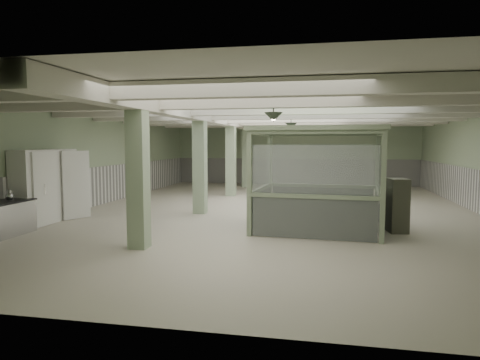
# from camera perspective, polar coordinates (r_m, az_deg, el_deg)

# --- Properties ---
(floor) EXTENTS (20.00, 20.00, 0.00)m
(floor) POSITION_cam_1_polar(r_m,az_deg,el_deg) (15.44, 4.70, -4.12)
(floor) COLOR beige
(floor) RESTS_ON ground
(ceiling) EXTENTS (14.00, 20.00, 0.02)m
(ceiling) POSITION_cam_1_polar(r_m,az_deg,el_deg) (15.29, 4.80, 9.32)
(ceiling) COLOR silver
(ceiling) RESTS_ON wall_back
(wall_back) EXTENTS (14.00, 0.02, 3.60)m
(wall_back) POSITION_cam_1_polar(r_m,az_deg,el_deg) (25.22, 7.28, 3.51)
(wall_back) COLOR #97AC89
(wall_back) RESTS_ON floor
(wall_front) EXTENTS (14.00, 0.02, 3.60)m
(wall_front) POSITION_cam_1_polar(r_m,az_deg,el_deg) (5.46, -6.96, -1.86)
(wall_front) COLOR #97AC89
(wall_front) RESTS_ON floor
(wall_left) EXTENTS (0.02, 20.00, 3.60)m
(wall_left) POSITION_cam_1_polar(r_m,az_deg,el_deg) (17.48, -18.73, 2.63)
(wall_left) COLOR #97AC89
(wall_left) RESTS_ON floor
(wainscot_left) EXTENTS (0.05, 19.90, 1.50)m
(wainscot_left) POSITION_cam_1_polar(r_m,az_deg,el_deg) (17.54, -18.56, -0.80)
(wainscot_left) COLOR white
(wainscot_left) RESTS_ON floor
(wainscot_back) EXTENTS (13.90, 0.05, 1.50)m
(wainscot_back) POSITION_cam_1_polar(r_m,az_deg,el_deg) (25.24, 7.25, 1.13)
(wainscot_back) COLOR white
(wainscot_back) RESTS_ON floor
(girder) EXTENTS (0.45, 19.90, 0.40)m
(girder) POSITION_cam_1_polar(r_m,az_deg,el_deg) (15.75, -4.38, 8.40)
(girder) COLOR beige
(girder) RESTS_ON ceiling
(beam_a) EXTENTS (13.90, 0.35, 0.32)m
(beam_a) POSITION_cam_1_polar(r_m,az_deg,el_deg) (7.90, -1.34, 12.07)
(beam_a) COLOR beige
(beam_a) RESTS_ON ceiling
(beam_b) EXTENTS (13.90, 0.35, 0.32)m
(beam_b) POSITION_cam_1_polar(r_m,az_deg,el_deg) (10.34, 1.69, 10.40)
(beam_b) COLOR beige
(beam_b) RESTS_ON ceiling
(beam_c) EXTENTS (13.90, 0.35, 0.32)m
(beam_c) POSITION_cam_1_polar(r_m,az_deg,el_deg) (12.80, 3.55, 9.36)
(beam_c) COLOR beige
(beam_c) RESTS_ON ceiling
(beam_d) EXTENTS (13.90, 0.35, 0.32)m
(beam_d) POSITION_cam_1_polar(r_m,az_deg,el_deg) (15.28, 4.80, 8.65)
(beam_d) COLOR beige
(beam_d) RESTS_ON ceiling
(beam_e) EXTENTS (13.90, 0.35, 0.32)m
(beam_e) POSITION_cam_1_polar(r_m,az_deg,el_deg) (17.76, 5.69, 8.13)
(beam_e) COLOR beige
(beam_e) RESTS_ON ceiling
(beam_f) EXTENTS (13.90, 0.35, 0.32)m
(beam_f) POSITION_cam_1_polar(r_m,az_deg,el_deg) (20.25, 6.37, 7.74)
(beam_f) COLOR beige
(beam_f) RESTS_ON ceiling
(beam_g) EXTENTS (13.90, 0.35, 0.32)m
(beam_g) POSITION_cam_1_polar(r_m,az_deg,el_deg) (22.74, 6.90, 7.44)
(beam_g) COLOR beige
(beam_g) RESTS_ON ceiling
(column_a) EXTENTS (0.42, 0.42, 3.60)m
(column_a) POSITION_cam_1_polar(r_m,az_deg,el_deg) (10.09, -13.44, 1.19)
(column_a) COLOR #A0B794
(column_a) RESTS_ON floor
(column_b) EXTENTS (0.42, 0.42, 3.60)m
(column_b) POSITION_cam_1_polar(r_m,az_deg,el_deg) (14.78, -5.37, 2.48)
(column_b) COLOR #A0B794
(column_b) RESTS_ON floor
(column_c) EXTENTS (0.42, 0.42, 3.60)m
(column_c) POSITION_cam_1_polar(r_m,az_deg,el_deg) (19.62, -1.23, 3.13)
(column_c) COLOR #A0B794
(column_c) RESTS_ON floor
(column_d) EXTENTS (0.42, 0.42, 3.60)m
(column_d) POSITION_cam_1_polar(r_m,az_deg,el_deg) (23.54, 0.85, 3.45)
(column_d) COLOR #A0B794
(column_d) RESTS_ON floor
(pendant_front) EXTENTS (0.44, 0.44, 0.22)m
(pendant_front) POSITION_cam_1_polar(r_m,az_deg,el_deg) (10.24, 4.48, 8.36)
(pendant_front) COLOR #334130
(pendant_front) RESTS_ON ceiling
(pendant_mid) EXTENTS (0.44, 0.44, 0.22)m
(pendant_mid) POSITION_cam_1_polar(r_m,az_deg,el_deg) (15.71, 6.82, 7.18)
(pendant_mid) COLOR #334130
(pendant_mid) RESTS_ON ceiling
(pendant_back) EXTENTS (0.44, 0.44, 0.22)m
(pendant_back) POSITION_cam_1_polar(r_m,az_deg,el_deg) (20.70, 7.86, 6.64)
(pendant_back) COLOR #334130
(pendant_back) RESTS_ON ceiling
(pitcher_far) EXTENTS (0.27, 0.29, 0.29)m
(pitcher_far) POSITION_cam_1_polar(r_m,az_deg,el_deg) (12.93, -28.39, -1.82)
(pitcher_far) COLOR #A9A9AD
(pitcher_far) RESTS_ON prep_counter
(walkin_cooler) EXTENTS (1.01, 2.48, 2.27)m
(walkin_cooler) POSITION_cam_1_polar(r_m,az_deg,el_deg) (14.33, -24.41, -0.69)
(walkin_cooler) COLOR white
(walkin_cooler) RESTS_ON floor
(guard_booth) EXTENTS (3.76, 3.25, 2.88)m
(guard_booth) POSITION_cam_1_polar(r_m,az_deg,el_deg) (12.16, 10.43, 2.40)
(guard_booth) COLOR gray
(guard_booth) RESTS_ON floor
(filing_cabinet) EXTENTS (0.57, 0.74, 1.47)m
(filing_cabinet) POSITION_cam_1_polar(r_m,az_deg,el_deg) (12.47, 20.23, -3.19)
(filing_cabinet) COLOR #585A4B
(filing_cabinet) RESTS_ON floor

